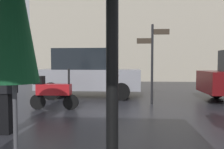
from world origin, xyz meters
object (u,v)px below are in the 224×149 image
Objects in this scene: pedestrian_with_umbrella at (3,52)px; street_signpost at (152,56)px; folded_patio_umbrella_near at (13,14)px; parked_car_left at (88,73)px; parked_scooter at (53,91)px.

street_signpost reaches higher than pedestrian_with_umbrella.
folded_patio_umbrella_near reaches higher than parked_car_left.
parked_car_left is 3.01m from street_signpost.
parked_scooter is 0.55× the size of street_signpost.
folded_patio_umbrella_near is at bearing -169.16° from pedestrian_with_umbrella.
folded_patio_umbrella_near reaches higher than pedestrian_with_umbrella.
pedestrian_with_umbrella is (-1.51, 2.45, -0.18)m from folded_patio_umbrella_near.
parked_scooter is 2.79m from parked_car_left.
folded_patio_umbrella_near is 0.60× the size of parked_car_left.
parked_car_left is at bearing 95.73° from folded_patio_umbrella_near.
folded_patio_umbrella_near reaches higher than parked_scooter.
street_signpost is at bearing 73.59° from folded_patio_umbrella_near.
parked_scooter is at bearing -25.24° from pedestrian_with_umbrella.
pedestrian_with_umbrella is 0.78× the size of street_signpost.
parked_car_left is (0.76, 5.02, -0.62)m from pedestrian_with_umbrella.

